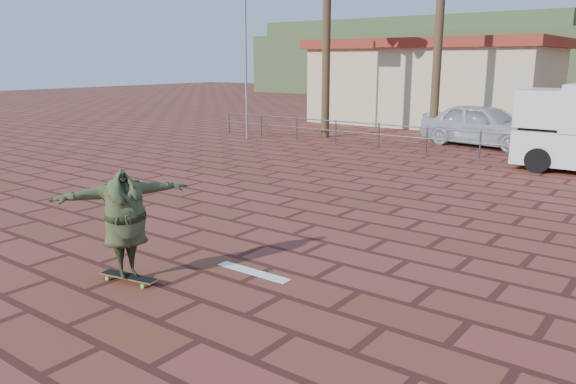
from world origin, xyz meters
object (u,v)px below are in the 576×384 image
object	(u,v)px
longboard	(129,277)
car_white	(492,125)
skateboarder	(125,223)
car_silver	(483,125)

from	to	relation	value
longboard	car_white	world-z (taller)	car_white
skateboarder	car_silver	bearing A→B (deg)	22.96
car_white	skateboarder	bearing A→B (deg)	166.32
longboard	car_white	bearing A→B (deg)	80.73
skateboarder	car_white	size ratio (longest dim) A/B	0.48
car_silver	car_white	distance (m)	1.51
longboard	skateboarder	size ratio (longest dim) A/B	0.50
car_silver	car_white	bearing A→B (deg)	14.63
skateboarder	car_white	world-z (taller)	skateboarder
car_silver	skateboarder	bearing A→B (deg)	-168.10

